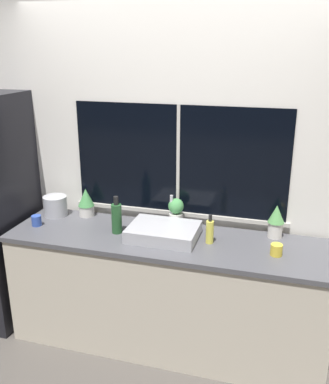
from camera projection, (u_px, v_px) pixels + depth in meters
name	position (u px, v px, depth m)	size (l,w,h in m)	color
ground_plane	(154.00, 367.00, 3.07)	(14.00, 14.00, 0.00)	#4C4742
wall_back	(179.00, 162.00, 3.25)	(8.00, 0.09, 2.70)	silver
wall_left	(0.00, 128.00, 4.57)	(0.06, 7.00, 2.70)	silver
counter	(166.00, 292.00, 3.21)	(2.32, 0.64, 0.88)	beige
sink	(164.00, 232.00, 3.06)	(0.49, 0.42, 0.25)	#ADADB2
potted_plant_left	(86.00, 202.00, 3.44)	(0.13, 0.13, 0.23)	silver
potted_plant_center	(176.00, 212.00, 3.24)	(0.12, 0.12, 0.22)	silver
potted_plant_right	(276.00, 220.00, 3.04)	(0.12, 0.12, 0.24)	silver
soap_bottle	(210.00, 231.00, 2.96)	(0.05, 0.05, 0.21)	#DBD14C
bottle_tall	(117.00, 218.00, 3.12)	(0.08, 0.08, 0.28)	#235128
mug_blue	(37.00, 221.00, 3.27)	(0.07, 0.07, 0.08)	#3351AD
mug_yellow	(276.00, 250.00, 2.80)	(0.08, 0.08, 0.08)	gold
kettle	(55.00, 205.00, 3.45)	(0.19, 0.19, 0.18)	#B2B2B7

